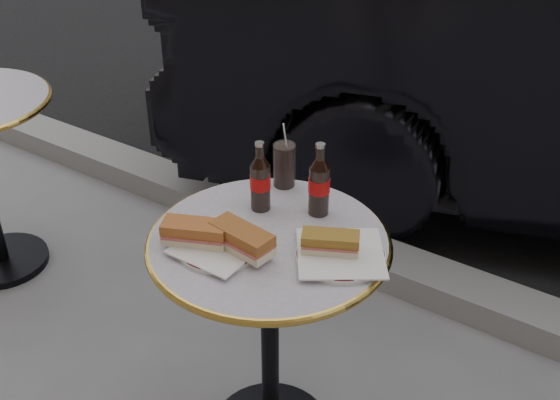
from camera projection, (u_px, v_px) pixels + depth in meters
The scene contains 10 objects.
curb at pixel (400, 271), 2.76m from camera, with size 40.00×0.20×0.12m, color gray.
bistro_table at pixel (270, 345), 1.96m from camera, with size 0.62×0.62×0.73m, color #BAB2C4, non-canonical shape.
plate_left at pixel (219, 248), 1.72m from camera, with size 0.20×0.20×0.01m, color silver.
plate_right at pixel (340, 256), 1.69m from camera, with size 0.22×0.22×0.01m, color silver.
sandwich_left_a at pixel (195, 234), 1.71m from camera, with size 0.16×0.07×0.05m, color #AE5E2C.
sandwich_left_b at pixel (242, 240), 1.69m from camera, with size 0.16×0.08×0.06m, color #9A5727.
sandwich_right at pixel (330, 243), 1.68m from camera, with size 0.14×0.06×0.05m, color olive.
cola_bottle_left at pixel (260, 176), 1.83m from camera, with size 0.06×0.06×0.20m, color black, non-canonical shape.
cola_bottle_right at pixel (319, 179), 1.81m from camera, with size 0.06×0.06×0.21m, color black, non-canonical shape.
cola_glass at pixel (284, 165), 1.95m from camera, with size 0.06×0.06×0.13m, color black.
Camera 1 is at (0.83, -1.18, 1.75)m, focal length 45.00 mm.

